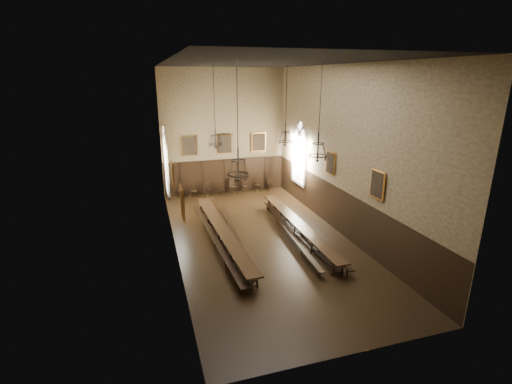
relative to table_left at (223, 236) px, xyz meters
name	(u,v)px	position (x,y,z in m)	size (l,w,h in m)	color
floor	(262,240)	(2.06, -0.21, -0.42)	(9.00, 18.00, 0.02)	black
ceiling	(262,62)	(2.06, -0.21, 8.60)	(9.00, 18.00, 0.02)	black
wall_back	(224,132)	(2.06, 8.80, 4.09)	(9.00, 0.02, 9.00)	#92815A
wall_front	(361,222)	(2.06, -9.22, 4.09)	(9.00, 0.02, 9.00)	#92815A
wall_left	(170,163)	(-2.45, -0.21, 4.09)	(0.02, 18.00, 9.00)	#92815A
wall_right	(342,152)	(6.57, -0.21, 4.09)	(0.02, 18.00, 9.00)	#92815A
wainscot_panelling	(262,218)	(2.06, -0.21, 0.84)	(9.00, 18.00, 2.50)	black
table_left	(223,236)	(0.00, 0.00, 0.00)	(1.14, 10.48, 0.82)	black
table_right	(298,229)	(4.14, -0.30, -0.02)	(0.72, 9.82, 0.77)	black
bench_left_outer	(214,240)	(-0.49, -0.20, -0.12)	(0.77, 10.23, 0.46)	black
bench_left_inner	(235,237)	(0.63, -0.06, -0.14)	(0.92, 9.50, 0.43)	black
bench_right_inner	(288,232)	(3.56, -0.27, -0.14)	(0.90, 9.45, 0.43)	black
bench_right_outer	(306,229)	(4.61, -0.22, -0.12)	(0.52, 10.15, 0.46)	black
chair_0	(180,194)	(-1.35, 8.30, -0.12)	(0.42, 0.42, 0.94)	black
chair_1	(194,193)	(-0.39, 8.32, -0.14)	(0.41, 0.41, 0.88)	black
chair_2	(208,191)	(0.65, 8.30, -0.11)	(0.52, 0.52, 0.99)	black
chair_3	(222,191)	(1.65, 8.27, -0.14)	(0.44, 0.44, 0.88)	black
chair_4	(233,189)	(2.56, 8.33, -0.09)	(0.58, 0.58, 1.04)	black
chair_5	(245,188)	(3.50, 8.37, -0.14)	(0.43, 0.43, 0.90)	black
chair_6	(258,187)	(4.47, 8.34, -0.11)	(0.54, 0.54, 0.98)	black
chair_7	(270,186)	(5.47, 8.35, -0.15)	(0.45, 0.45, 0.87)	black
chandelier_back_left	(215,138)	(0.27, 2.60, 4.72)	(0.75, 0.75, 4.33)	black
chandelier_back_right	(285,136)	(4.22, 2.13, 4.72)	(0.81, 0.81, 4.31)	black
chandelier_front_left	(238,168)	(0.10, -3.14, 4.39)	(0.92, 0.92, 4.65)	black
chandelier_front_right	(318,150)	(4.07, -2.32, 4.76)	(0.87, 0.87, 4.26)	black
portrait_back_0	(189,146)	(-0.54, 8.67, 3.29)	(1.10, 0.12, 1.40)	gold
portrait_back_1	(225,144)	(2.06, 8.67, 3.29)	(1.10, 0.12, 1.40)	gold
portrait_back_2	(259,142)	(4.66, 8.67, 3.29)	(1.10, 0.12, 1.40)	gold
portrait_left_0	(172,175)	(-2.32, 0.79, 3.29)	(0.12, 1.00, 1.30)	gold
portrait_left_1	(182,203)	(-2.32, -3.71, 3.29)	(0.12, 1.00, 1.30)	gold
portrait_right_0	(330,163)	(6.44, 0.79, 3.29)	(0.12, 1.00, 1.30)	gold
portrait_right_1	(377,184)	(6.44, -3.71, 3.29)	(0.12, 1.00, 1.30)	gold
window_right	(299,153)	(6.49, 5.29, 2.99)	(0.20, 2.20, 4.60)	white
window_left	(166,161)	(-2.37, 5.29, 2.99)	(0.20, 2.20, 4.60)	white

